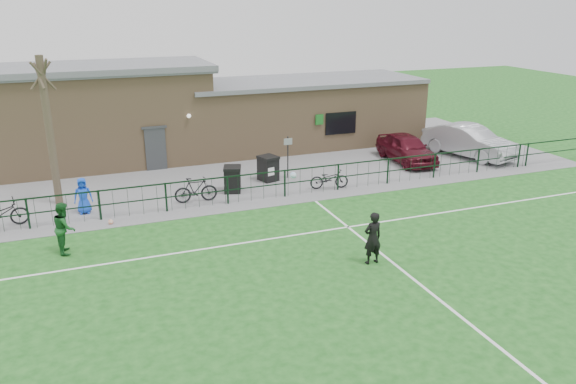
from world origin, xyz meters
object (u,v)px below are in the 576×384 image
object	(u,v)px
bicycle_d	(196,190)
outfield_player	(65,228)
bare_tree	(50,133)
wheelie_bin_left	(232,180)
wheelie_bin_right	(268,169)
ball_ground	(111,222)
car_silver	(469,141)
bicycle_e	(329,179)
sign_post	(288,157)
spectator_child	(83,196)
car_maroon	(407,148)

from	to	relation	value
bicycle_d	outfield_player	size ratio (longest dim) A/B	1.02
bare_tree	bicycle_d	bearing A→B (deg)	-19.09
wheelie_bin_left	wheelie_bin_right	bearing A→B (deg)	44.43
bare_tree	ball_ground	distance (m)	4.61
bare_tree	wheelie_bin_left	xyz separation A→B (m)	(7.09, -1.10, -2.45)
car_silver	bicycle_d	world-z (taller)	car_silver
bare_tree	outfield_player	world-z (taller)	bare_tree
wheelie_bin_right	bicycle_e	xyz separation A→B (m)	(2.15, -2.07, -0.09)
ball_ground	bicycle_d	bearing A→B (deg)	19.59
sign_post	ball_ground	xyz separation A→B (m)	(-8.24, -3.00, -0.92)
wheelie_bin_left	bicycle_e	xyz separation A→B (m)	(4.13, -1.09, -0.07)
bare_tree	outfield_player	distance (m)	5.51
sign_post	spectator_child	distance (m)	9.22
spectator_child	car_silver	bearing A→B (deg)	6.44
bare_tree	car_maroon	bearing A→B (deg)	1.13
wheelie_bin_left	car_maroon	xyz separation A→B (m)	(9.66, 1.43, 0.20)
bare_tree	bicycle_d	xyz separation A→B (m)	(5.32, -1.84, -2.45)
car_maroon	spectator_child	world-z (taller)	car_maroon
car_maroon	spectator_child	size ratio (longest dim) A/B	2.96
spectator_child	ball_ground	world-z (taller)	spectator_child
car_silver	sign_post	bearing A→B (deg)	164.53
wheelie_bin_right	outfield_player	size ratio (longest dim) A/B	0.62
wheelie_bin_right	ball_ground	xyz separation A→B (m)	(-7.26, -2.97, -0.46)
bicycle_e	spectator_child	size ratio (longest dim) A/B	1.20
car_silver	bicycle_d	distance (m)	15.24
car_silver	spectator_child	size ratio (longest dim) A/B	3.51
wheelie_bin_left	spectator_child	world-z (taller)	spectator_child
wheelie_bin_left	bicycle_d	size ratio (longest dim) A/B	0.60
outfield_player	car_maroon	bearing A→B (deg)	-71.55
car_maroon	bare_tree	bearing A→B (deg)	-176.13
bare_tree	bicycle_e	distance (m)	11.71
car_silver	bicycle_e	xyz separation A→B (m)	(-9.22, -2.27, -0.38)
wheelie_bin_left	bicycle_e	bearing A→B (deg)	3.27
bare_tree	wheelie_bin_right	world-z (taller)	bare_tree
wheelie_bin_left	car_silver	world-z (taller)	car_silver
sign_post	car_maroon	world-z (taller)	sign_post
wheelie_bin_left	sign_post	world-z (taller)	sign_post
wheelie_bin_left	outfield_player	world-z (taller)	outfield_player
car_maroon	spectator_child	distance (m)	15.92
bicycle_d	sign_post	bearing A→B (deg)	-66.36
wheelie_bin_left	outfield_player	size ratio (longest dim) A/B	0.61
wheelie_bin_right	ball_ground	world-z (taller)	wheelie_bin_right
wheelie_bin_right	car_maroon	world-z (taller)	car_maroon
sign_post	bicycle_d	world-z (taller)	sign_post
wheelie_bin_left	outfield_player	distance (m)	7.90
wheelie_bin_left	sign_post	xyz separation A→B (m)	(2.96, 1.00, 0.47)
outfield_player	bare_tree	bearing A→B (deg)	3.39
wheelie_bin_right	spectator_child	distance (m)	8.25
sign_post	wheelie_bin_left	bearing A→B (deg)	-161.27
car_silver	outfield_player	bearing A→B (deg)	177.92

